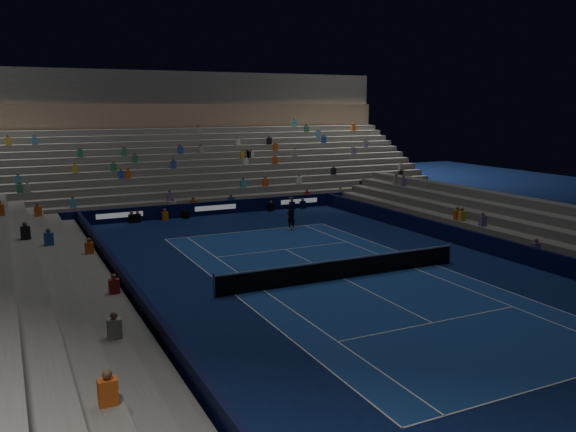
% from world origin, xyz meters
% --- Properties ---
extents(ground, '(90.00, 90.00, 0.00)m').
position_xyz_m(ground, '(0.00, 0.00, 0.00)').
color(ground, '#0B1947').
rests_on(ground, ground).
extents(court_surface, '(10.97, 23.77, 0.01)m').
position_xyz_m(court_surface, '(0.00, 0.00, 0.01)').
color(court_surface, navy).
rests_on(court_surface, ground).
extents(sponsor_barrier_far, '(44.00, 0.25, 1.00)m').
position_xyz_m(sponsor_barrier_far, '(0.00, 18.50, 0.50)').
color(sponsor_barrier_far, black).
rests_on(sponsor_barrier_far, ground).
extents(sponsor_barrier_east, '(0.25, 37.00, 1.00)m').
position_xyz_m(sponsor_barrier_east, '(9.70, 0.00, 0.50)').
color(sponsor_barrier_east, black).
rests_on(sponsor_barrier_east, ground).
extents(sponsor_barrier_west, '(0.25, 37.00, 1.00)m').
position_xyz_m(sponsor_barrier_west, '(-9.70, 0.00, 0.50)').
color(sponsor_barrier_west, black).
rests_on(sponsor_barrier_west, ground).
extents(grandstand_main, '(44.00, 15.20, 11.20)m').
position_xyz_m(grandstand_main, '(0.00, 27.90, 3.38)').
color(grandstand_main, slate).
rests_on(grandstand_main, ground).
extents(grandstand_east, '(5.00, 37.00, 2.50)m').
position_xyz_m(grandstand_east, '(13.17, 0.00, 0.92)').
color(grandstand_east, '#61615D').
rests_on(grandstand_east, ground).
extents(grandstand_west, '(5.00, 37.00, 2.50)m').
position_xyz_m(grandstand_west, '(-13.17, 0.00, 0.92)').
color(grandstand_west, slate).
rests_on(grandstand_west, ground).
extents(tennis_net, '(12.90, 0.10, 1.10)m').
position_xyz_m(tennis_net, '(0.00, 0.00, 0.50)').
color(tennis_net, '#B2B2B7').
rests_on(tennis_net, ground).
extents(tennis_player, '(0.73, 0.58, 1.77)m').
position_xyz_m(tennis_player, '(2.68, 11.06, 0.88)').
color(tennis_player, black).
rests_on(tennis_player, ground).
extents(broadcast_camera, '(0.51, 0.91, 0.56)m').
position_xyz_m(broadcast_camera, '(-2.40, 18.06, 0.29)').
color(broadcast_camera, black).
rests_on(broadcast_camera, ground).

